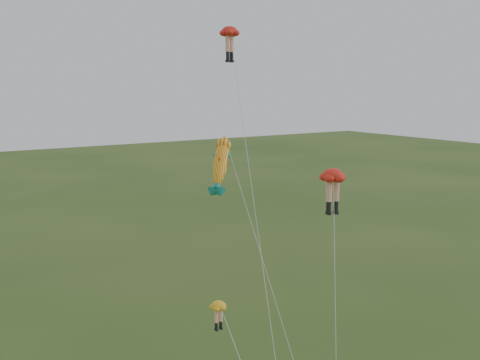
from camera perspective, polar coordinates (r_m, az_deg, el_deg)
legs_kite_red_high at (r=38.68m, az=-1.04°, el=14.76°), size 5.78×14.36×23.10m
legs_kite_red_mid at (r=32.15m, az=9.90°, el=-0.11°), size 5.12×6.43×14.14m
legs_kite_yellow at (r=26.71m, az=-1.85°, el=-14.59°), size 1.30×6.47×8.63m
fish_kite at (r=29.48m, az=-1.98°, el=1.91°), size 3.91×7.24×16.40m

